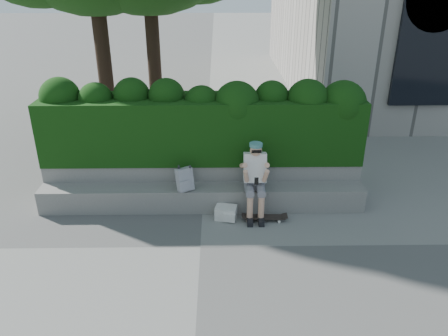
{
  "coord_description": "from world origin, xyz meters",
  "views": [
    {
      "loc": [
        0.29,
        -5.92,
        4.14
      ],
      "look_at": [
        0.4,
        1.0,
        0.95
      ],
      "focal_mm": 35.0,
      "sensor_mm": 36.0,
      "label": 1
    }
  ],
  "objects_px": {
    "skateboard": "(265,217)",
    "backpack_ground": "(226,213)",
    "backpack_plaid": "(185,179)",
    "person": "(255,176)"
  },
  "relations": [
    {
      "from": "skateboard",
      "to": "backpack_ground",
      "type": "bearing_deg",
      "value": 174.46
    },
    {
      "from": "backpack_ground",
      "to": "skateboard",
      "type": "bearing_deg",
      "value": 5.07
    },
    {
      "from": "person",
      "to": "backpack_plaid",
      "type": "relative_size",
      "value": 3.31
    },
    {
      "from": "backpack_plaid",
      "to": "backpack_ground",
      "type": "relative_size",
      "value": 1.12
    },
    {
      "from": "backpack_plaid",
      "to": "skateboard",
      "type": "bearing_deg",
      "value": -44.95
    },
    {
      "from": "skateboard",
      "to": "backpack_plaid",
      "type": "xyz_separation_m",
      "value": [
        -1.43,
        0.35,
        0.59
      ]
    },
    {
      "from": "person",
      "to": "backpack_ground",
      "type": "height_order",
      "value": "person"
    },
    {
      "from": "backpack_plaid",
      "to": "backpack_ground",
      "type": "distance_m",
      "value": 0.95
    },
    {
      "from": "skateboard",
      "to": "person",
      "type": "bearing_deg",
      "value": 123.35
    },
    {
      "from": "skateboard",
      "to": "backpack_plaid",
      "type": "bearing_deg",
      "value": 167.28
    }
  ]
}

